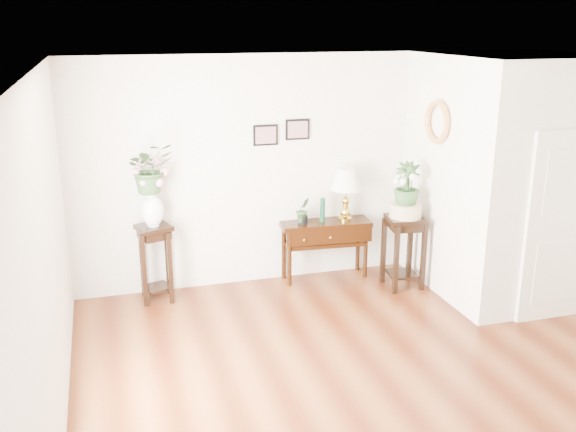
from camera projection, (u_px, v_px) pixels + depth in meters
name	position (u px, v px, depth m)	size (l,w,h in m)	color
floor	(411.00, 381.00, 5.85)	(6.00, 5.50, 0.02)	brown
ceiling	(431.00, 68.00, 5.04)	(6.00, 5.50, 0.02)	white
wall_back	(316.00, 168.00, 7.97)	(6.00, 0.02, 2.80)	white
wall_left	(47.00, 274.00, 4.63)	(0.02, 5.50, 2.80)	white
partition	(509.00, 174.00, 7.64)	(1.80, 1.95, 2.80)	white
door	(562.00, 227.00, 6.83)	(0.90, 0.05, 2.10)	silver
art_print_left	(266.00, 135.00, 7.64)	(0.30, 0.02, 0.25)	black
art_print_right	(298.00, 129.00, 7.74)	(0.30, 0.02, 0.25)	black
wall_ornament	(437.00, 122.00, 7.31)	(0.51, 0.51, 0.07)	tan
console_table	(325.00, 250.00, 8.12)	(1.13, 0.38, 0.75)	black
table_lamp	(346.00, 193.00, 7.98)	(0.38, 0.38, 0.67)	gold
green_vase	(322.00, 209.00, 7.95)	(0.06, 0.06, 0.31)	#0F3922
potted_plant	(303.00, 211.00, 7.89)	(0.17, 0.14, 0.31)	#2C5026
plant_stand_a	(156.00, 263.00, 7.45)	(0.36, 0.36, 0.92)	black
porcelain_vase	(152.00, 207.00, 7.25)	(0.25, 0.25, 0.44)	white
lily_arrangement	(150.00, 167.00, 7.12)	(0.51, 0.44, 0.57)	#2C5026
plant_stand_b	(403.00, 252.00, 7.84)	(0.42, 0.42, 0.89)	black
ceramic_bowl	(406.00, 211.00, 7.69)	(0.38, 0.38, 0.17)	beige
narcissus	(407.00, 185.00, 7.60)	(0.31, 0.31, 0.55)	#2C5026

